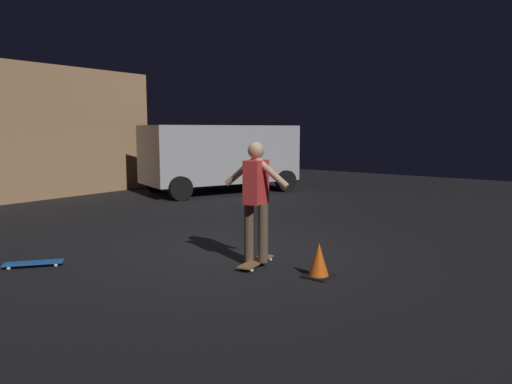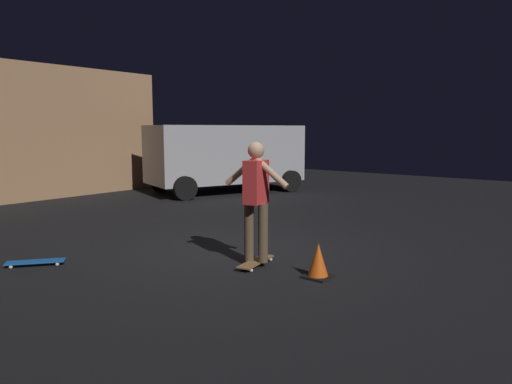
% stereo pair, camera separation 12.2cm
% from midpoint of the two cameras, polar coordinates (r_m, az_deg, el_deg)
% --- Properties ---
extents(ground_plane, '(28.00, 28.00, 0.00)m').
position_cam_midpoint_polar(ground_plane, '(7.47, -3.24, -7.23)').
color(ground_plane, black).
extents(parked_van, '(4.97, 3.53, 2.03)m').
position_cam_midpoint_polar(parked_van, '(14.46, -4.53, 4.58)').
color(parked_van, '#B2B2B7').
rests_on(parked_van, ground_plane).
extents(skateboard_ridden, '(0.80, 0.34, 0.07)m').
position_cam_midpoint_polar(skateboard_ridden, '(6.71, -0.53, -8.46)').
color(skateboard_ridden, olive).
rests_on(skateboard_ridden, ground_plane).
extents(skateboard_spare, '(0.74, 0.64, 0.07)m').
position_cam_midpoint_polar(skateboard_spare, '(7.36, -25.76, -7.76)').
color(skateboard_spare, '#1959B2').
rests_on(skateboard_spare, ground_plane).
extents(skater, '(0.41, 0.98, 1.67)m').
position_cam_midpoint_polar(skater, '(6.51, -0.54, -0.12)').
color(skater, brown).
rests_on(skater, skateboard_ridden).
extents(traffic_cone, '(0.34, 0.34, 0.46)m').
position_cam_midpoint_polar(traffic_cone, '(6.20, 7.04, -8.35)').
color(traffic_cone, black).
rests_on(traffic_cone, ground_plane).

